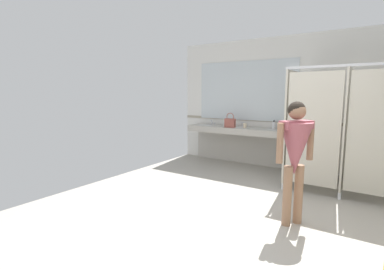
# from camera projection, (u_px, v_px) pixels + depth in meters

# --- Properties ---
(ground_plane) EXTENTS (6.41, 6.98, 0.10)m
(ground_plane) POSITION_uv_depth(u_px,v_px,m) (254.00, 232.00, 3.57)
(ground_plane) COLOR #9E998E
(wall_back) EXTENTS (6.41, 0.12, 2.90)m
(wall_back) POSITION_uv_depth(u_px,v_px,m) (314.00, 104.00, 6.03)
(wall_back) COLOR silver
(wall_back) RESTS_ON ground_plane
(wall_back_tile_band) EXTENTS (6.41, 0.01, 0.06)m
(wall_back_tile_band) POSITION_uv_depth(u_px,v_px,m) (313.00, 123.00, 6.03)
(wall_back_tile_band) COLOR #9E937F
(wall_back_tile_band) RESTS_ON wall_back
(vanity_counter) EXTENTS (2.52, 0.58, 1.00)m
(vanity_counter) POSITION_uv_depth(u_px,v_px,m) (241.00, 137.00, 6.76)
(vanity_counter) COLOR #B2ADA3
(vanity_counter) RESTS_ON ground_plane
(mirror_panel) EXTENTS (2.42, 0.02, 1.38)m
(mirror_panel) POSITION_uv_depth(u_px,v_px,m) (245.00, 91.00, 6.77)
(mirror_panel) COLOR silver
(mirror_panel) RESTS_ON wall_back
(bathroom_stalls) EXTENTS (2.73, 1.54, 2.09)m
(bathroom_stalls) POSITION_uv_depth(u_px,v_px,m) (379.00, 130.00, 4.55)
(bathroom_stalls) COLOR #B2AD9E
(bathroom_stalls) RESTS_ON ground_plane
(person_standing) EXTENTS (0.56, 0.56, 1.56)m
(person_standing) POSITION_uv_depth(u_px,v_px,m) (295.00, 149.00, 3.55)
(person_standing) COLOR #8C664C
(person_standing) RESTS_ON ground_plane
(handbag) EXTENTS (0.24, 0.11, 0.34)m
(handbag) POSITION_uv_depth(u_px,v_px,m) (230.00, 122.00, 6.60)
(handbag) COLOR #934C42
(handbag) RESTS_ON vanity_counter
(soap_dispenser) EXTENTS (0.07, 0.07, 0.19)m
(soap_dispenser) POSITION_uv_depth(u_px,v_px,m) (274.00, 125.00, 6.37)
(soap_dispenser) COLOR white
(soap_dispenser) RESTS_ON vanity_counter
(paper_cup) EXTENTS (0.07, 0.07, 0.11)m
(paper_cup) POSITION_uv_depth(u_px,v_px,m) (245.00, 126.00, 6.50)
(paper_cup) COLOR beige
(paper_cup) RESTS_ON vanity_counter
(floor_drain_cover) EXTENTS (0.14, 0.14, 0.01)m
(floor_drain_cover) POSITION_uv_depth(u_px,v_px,m) (225.00, 193.00, 4.80)
(floor_drain_cover) COLOR #B7BABF
(floor_drain_cover) RESTS_ON ground_plane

